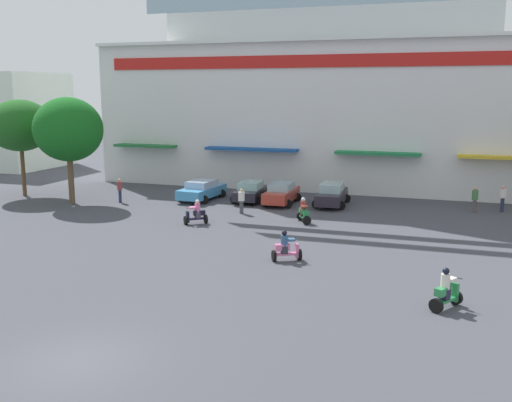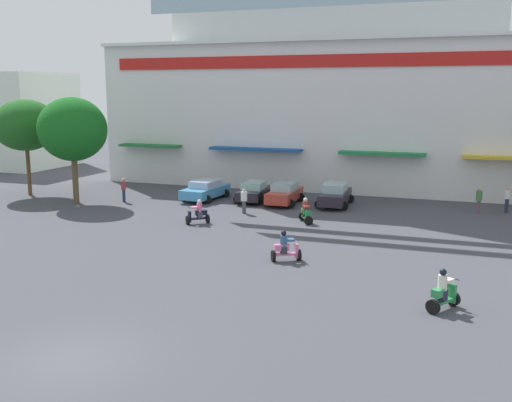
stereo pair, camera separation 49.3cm
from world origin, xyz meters
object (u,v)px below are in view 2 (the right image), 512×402
(parked_car_3, at_px, (335,195))
(parked_car_1, at_px, (254,191))
(scooter_rider_3, at_px, (198,214))
(scooter_rider_5, at_px, (306,213))
(plaza_tree_0, at_px, (72,129))
(plaza_tree_2, at_px, (25,125))
(pedestrian_1, at_px, (479,199))
(parked_car_2, at_px, (284,193))
(parked_car_0, at_px, (205,190))
(pedestrian_2, at_px, (124,188))
(pedestrian_4, at_px, (507,198))
(scooter_rider_6, at_px, (443,293))
(scooter_rider_4, at_px, (286,248))
(pedestrian_3, at_px, (244,200))

(parked_car_3, bearing_deg, parked_car_1, -178.14)
(scooter_rider_3, distance_m, scooter_rider_5, 6.32)
(plaza_tree_0, distance_m, scooter_rider_5, 17.27)
(plaza_tree_2, xyz_separation_m, parked_car_3, (22.43, 3.35, -4.40))
(scooter_rider_5, xyz_separation_m, pedestrian_1, (9.66, 6.33, 0.32))
(plaza_tree_2, height_order, parked_car_2, plaza_tree_2)
(plaza_tree_0, distance_m, parked_car_0, 9.97)
(plaza_tree_2, xyz_separation_m, pedestrian_2, (8.21, -0.16, -4.20))
(parked_car_0, distance_m, pedestrian_2, 5.71)
(parked_car_1, relative_size, pedestrian_4, 2.41)
(scooter_rider_5, bearing_deg, parked_car_0, 150.82)
(pedestrian_4, bearing_deg, plaza_tree_0, -167.43)
(scooter_rider_6, bearing_deg, scooter_rider_5, 124.30)
(parked_car_3, xyz_separation_m, scooter_rider_6, (7.65, -17.64, -0.14))
(scooter_rider_4, height_order, scooter_rider_6, scooter_rider_6)
(parked_car_1, distance_m, parked_car_3, 5.75)
(plaza_tree_2, height_order, scooter_rider_5, plaza_tree_2)
(pedestrian_3, height_order, pedestrian_4, pedestrian_4)
(parked_car_0, bearing_deg, pedestrian_4, 6.26)
(plaza_tree_2, distance_m, scooter_rider_3, 17.31)
(parked_car_0, distance_m, scooter_rider_5, 9.92)
(scooter_rider_3, height_order, pedestrian_4, pedestrian_4)
(pedestrian_3, bearing_deg, scooter_rider_6, -46.61)
(pedestrian_1, height_order, pedestrian_2, pedestrian_2)
(parked_car_2, distance_m, scooter_rider_6, 20.36)
(parked_car_1, bearing_deg, scooter_rider_5, -46.29)
(parked_car_1, distance_m, pedestrian_2, 9.11)
(scooter_rider_3, bearing_deg, pedestrian_2, 150.00)
(scooter_rider_6, relative_size, pedestrian_2, 0.92)
(pedestrian_2, bearing_deg, pedestrian_4, 11.15)
(scooter_rider_5, bearing_deg, scooter_rider_6, -55.70)
(parked_car_0, bearing_deg, pedestrian_3, -39.74)
(scooter_rider_6, relative_size, pedestrian_3, 0.97)
(parked_car_0, relative_size, pedestrian_1, 2.76)
(pedestrian_2, bearing_deg, pedestrian_3, -5.18)
(parked_car_3, height_order, scooter_rider_4, parked_car_3)
(plaza_tree_0, height_order, pedestrian_4, plaza_tree_0)
(scooter_rider_6, bearing_deg, parked_car_1, 127.50)
(plaza_tree_0, bearing_deg, scooter_rider_5, -2.70)
(scooter_rider_6, xyz_separation_m, pedestrian_1, (1.45, 18.36, 0.29))
(plaza_tree_0, relative_size, scooter_rider_5, 4.90)
(parked_car_2, bearing_deg, plaza_tree_0, -162.76)
(parked_car_2, bearing_deg, scooter_rider_4, -72.91)
(parked_car_0, height_order, scooter_rider_3, scooter_rider_3)
(plaza_tree_0, bearing_deg, parked_car_3, 15.66)
(plaza_tree_2, distance_m, scooter_rider_6, 33.61)
(parked_car_3, xyz_separation_m, scooter_rider_3, (-6.40, -8.03, -0.18))
(pedestrian_3, xyz_separation_m, pedestrian_4, (15.71, 5.77, 0.08))
(parked_car_3, height_order, pedestrian_4, pedestrian_4)
(parked_car_0, relative_size, scooter_rider_3, 3.14)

